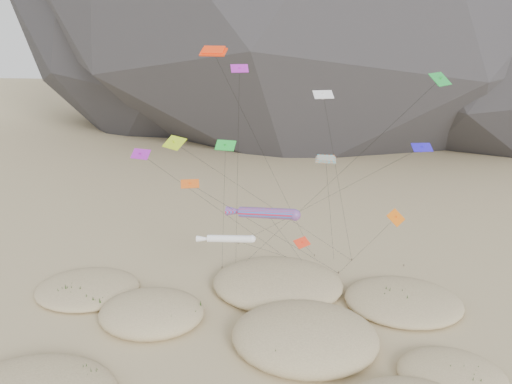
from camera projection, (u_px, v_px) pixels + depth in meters
The scene contains 9 objects.
ground at pixel (267, 376), 44.42m from camera, with size 500.00×500.00×0.00m, color #CCB789.
dunes at pixel (252, 340), 48.40m from camera, with size 49.38×38.48×3.91m.
dune_grass at pixel (268, 345), 47.32m from camera, with size 42.95×27.28×1.55m.
kite_stakes at pixel (300, 262), 65.67m from camera, with size 23.46×8.44×0.30m.
rainbow_tube_kite at pixel (264, 213), 50.42m from camera, with size 8.64×13.24×12.58m.
white_tube_kite at pixel (227, 239), 52.10m from camera, with size 9.32×14.52×9.16m.
orange_parafoil at pixel (215, 55), 47.81m from camera, with size 11.31×16.62×27.87m.
multi_parafoil at pixel (326, 161), 51.80m from camera, with size 3.08×11.22×16.96m.
delta_kites at pixel (290, 151), 49.40m from camera, with size 30.27×20.79×26.03m.
Camera 1 is at (3.11, -36.83, 29.63)m, focal length 35.00 mm.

